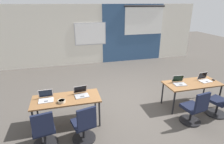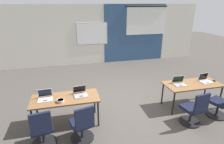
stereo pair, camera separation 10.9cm
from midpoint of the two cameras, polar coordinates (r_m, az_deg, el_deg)
ground_plane at (r=5.68m, az=3.99°, el=-9.47°), size 24.00×24.00×0.00m
back_wall_assembly at (r=9.10m, az=-4.06°, el=11.62°), size 10.00×0.27×2.80m
desk_near_left at (r=4.59m, az=-14.65°, el=-8.56°), size 1.60×0.70×0.72m
desk_near_right at (r=5.70m, az=23.14°, el=-3.67°), size 1.60×0.70×0.72m
laptop_near_left_end at (r=4.61m, az=-20.50°, el=-7.58°), size 0.34×0.30×0.23m
chair_near_left_end at (r=4.20m, az=-21.11°, el=-17.07°), size 0.52×0.57×0.92m
laptop_near_left_inner at (r=4.60m, az=-10.20°, el=-6.60°), size 0.37×0.35×0.22m
chair_near_left_inner at (r=4.14m, az=-9.37°, el=-16.40°), size 0.53×0.59×0.92m
laptop_near_right_inner at (r=5.45m, az=19.65°, el=-3.01°), size 0.36×0.34×0.23m
chair_near_right_inner at (r=5.01m, az=23.60°, el=-10.82°), size 0.52×0.57×0.92m
laptop_near_right_end at (r=5.95m, az=26.32°, el=-2.00°), size 0.35×0.30×0.23m
mouse_near_right_end at (r=6.12m, az=28.55°, el=-2.14°), size 0.08×0.11×0.03m
chair_near_right_end at (r=5.64m, az=30.31°, el=-8.41°), size 0.55×0.60×0.92m
snack_bowl at (r=4.40m, az=-16.09°, el=-8.69°), size 0.18×0.18×0.06m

